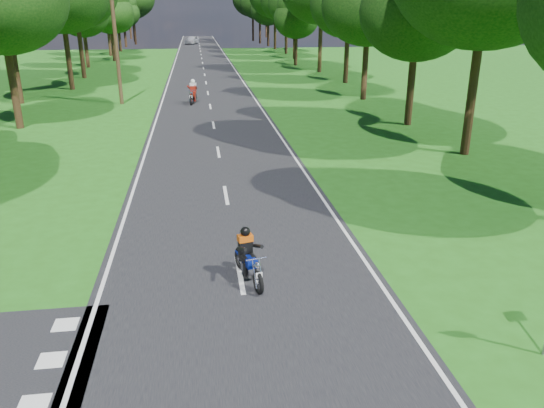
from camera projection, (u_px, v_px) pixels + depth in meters
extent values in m
plane|color=#215B15|center=(248.00, 319.00, 11.30)|extent=(160.00, 160.00, 0.00)
cube|color=black|center=(203.00, 68.00, 57.70)|extent=(7.00, 140.00, 0.02)
cube|color=silver|center=(240.00, 274.00, 13.15)|extent=(0.12, 2.00, 0.01)
cube|color=silver|center=(226.00, 195.00, 18.71)|extent=(0.12, 2.00, 0.01)
cube|color=silver|center=(218.00, 152.00, 24.28)|extent=(0.12, 2.00, 0.01)
cube|color=silver|center=(214.00, 125.00, 29.85)|extent=(0.12, 2.00, 0.01)
cube|color=silver|center=(210.00, 106.00, 35.42)|extent=(0.12, 2.00, 0.01)
cube|color=silver|center=(208.00, 93.00, 40.99)|extent=(0.12, 2.00, 0.01)
cube|color=silver|center=(206.00, 83.00, 46.56)|extent=(0.12, 2.00, 0.01)
cube|color=silver|center=(205.00, 75.00, 52.13)|extent=(0.12, 2.00, 0.01)
cube|color=silver|center=(203.00, 68.00, 57.70)|extent=(0.12, 2.00, 0.01)
cube|color=silver|center=(203.00, 63.00, 63.27)|extent=(0.12, 2.00, 0.01)
cube|color=silver|center=(202.00, 58.00, 68.83)|extent=(0.12, 2.00, 0.01)
cube|color=silver|center=(201.00, 55.00, 74.40)|extent=(0.12, 2.00, 0.01)
cube|color=silver|center=(200.00, 51.00, 79.97)|extent=(0.12, 2.00, 0.01)
cube|color=silver|center=(200.00, 48.00, 85.54)|extent=(0.12, 2.00, 0.01)
cube|color=silver|center=(200.00, 46.00, 91.11)|extent=(0.12, 2.00, 0.01)
cube|color=silver|center=(199.00, 44.00, 96.68)|extent=(0.12, 2.00, 0.01)
cube|color=silver|center=(199.00, 42.00, 102.25)|extent=(0.12, 2.00, 0.01)
cube|color=silver|center=(198.00, 40.00, 107.82)|extent=(0.12, 2.00, 0.01)
cube|color=silver|center=(198.00, 38.00, 113.39)|extent=(0.12, 2.00, 0.01)
cube|color=silver|center=(198.00, 37.00, 118.96)|extent=(0.12, 2.00, 0.01)
cube|color=silver|center=(173.00, 69.00, 57.27)|extent=(0.10, 140.00, 0.01)
cube|color=silver|center=(234.00, 68.00, 58.13)|extent=(0.10, 140.00, 0.01)
cube|color=silver|center=(33.00, 404.00, 8.84)|extent=(0.50, 0.50, 0.01)
cube|color=silver|center=(51.00, 360.00, 9.96)|extent=(0.50, 0.50, 0.01)
cube|color=silver|center=(66.00, 325.00, 11.07)|extent=(0.50, 0.50, 0.01)
cylinder|color=black|center=(14.00, 92.00, 28.50)|extent=(0.40, 0.40, 3.91)
cylinder|color=black|center=(17.00, 75.00, 36.04)|extent=(0.40, 0.40, 3.79)
ellipsoid|color=black|center=(5.00, 2.00, 34.41)|extent=(6.64, 6.64, 5.64)
cylinder|color=black|center=(69.00, 62.00, 42.17)|extent=(0.40, 0.40, 4.32)
cylinder|color=black|center=(82.00, 54.00, 49.06)|extent=(0.40, 0.40, 4.40)
cylinder|color=black|center=(87.00, 52.00, 58.08)|extent=(0.40, 0.40, 3.20)
ellipsoid|color=black|center=(82.00, 14.00, 56.71)|extent=(5.60, 5.60, 4.76)
cylinder|color=black|center=(113.00, 47.00, 65.17)|extent=(0.40, 0.40, 3.22)
ellipsoid|color=black|center=(110.00, 13.00, 63.78)|extent=(5.64, 5.64, 4.79)
cylinder|color=black|center=(110.00, 42.00, 72.10)|extent=(0.40, 0.40, 3.61)
ellipsoid|color=black|center=(106.00, 7.00, 70.55)|extent=(6.31, 6.31, 5.37)
cylinder|color=black|center=(120.00, 42.00, 79.57)|extent=(0.40, 0.40, 2.67)
ellipsoid|color=black|center=(118.00, 19.00, 78.43)|extent=(4.67, 4.67, 3.97)
ellipsoid|color=black|center=(117.00, 10.00, 77.98)|extent=(4.00, 4.00, 3.40)
ellipsoid|color=black|center=(116.00, 0.00, 77.52)|extent=(3.00, 3.00, 2.55)
cylinder|color=black|center=(125.00, 37.00, 87.97)|extent=(0.40, 0.40, 3.09)
ellipsoid|color=black|center=(123.00, 13.00, 86.65)|extent=(5.40, 5.40, 4.59)
ellipsoid|color=black|center=(122.00, 3.00, 86.12)|extent=(4.63, 4.63, 3.93)
cylinder|color=black|center=(135.00, 31.00, 93.90)|extent=(0.40, 0.40, 4.48)
cylinder|color=black|center=(134.00, 31.00, 102.16)|extent=(0.40, 0.40, 4.09)
ellipsoid|color=black|center=(132.00, 3.00, 100.40)|extent=(7.16, 7.16, 6.09)
cylinder|color=black|center=(471.00, 104.00, 23.27)|extent=(0.40, 0.40, 4.56)
cylinder|color=black|center=(410.00, 94.00, 29.46)|extent=(0.40, 0.40, 3.49)
ellipsoid|color=black|center=(418.00, 11.00, 27.96)|extent=(6.12, 6.12, 5.20)
cylinder|color=black|center=(365.00, 73.00, 37.69)|extent=(0.40, 0.40, 3.69)
ellipsoid|color=black|center=(369.00, 5.00, 36.11)|extent=(6.46, 6.46, 5.49)
cylinder|color=black|center=(346.00, 61.00, 46.03)|extent=(0.40, 0.40, 3.74)
ellipsoid|color=black|center=(349.00, 4.00, 44.42)|extent=(6.55, 6.55, 5.57)
cylinder|color=black|center=(320.00, 49.00, 53.52)|extent=(0.40, 0.40, 4.64)
cylinder|color=black|center=(296.00, 52.00, 60.36)|extent=(0.40, 0.40, 2.91)
ellipsoid|color=black|center=(296.00, 19.00, 59.11)|extent=(5.09, 5.09, 4.33)
ellipsoid|color=black|center=(296.00, 5.00, 58.61)|extent=(4.36, 4.36, 3.71)
cylinder|color=black|center=(295.00, 43.00, 67.29)|extent=(0.40, 0.40, 3.88)
ellipsoid|color=black|center=(295.00, 3.00, 65.62)|extent=(6.78, 6.78, 5.77)
cylinder|color=black|center=(286.00, 39.00, 75.14)|extent=(0.40, 0.40, 4.18)
ellipsoid|color=black|center=(287.00, 0.00, 73.35)|extent=(7.31, 7.31, 6.21)
cylinder|color=black|center=(275.00, 34.00, 83.34)|extent=(0.40, 0.40, 4.63)
cylinder|color=black|center=(268.00, 36.00, 90.31)|extent=(0.40, 0.40, 3.36)
ellipsoid|color=black|center=(268.00, 10.00, 88.87)|extent=(5.88, 5.88, 5.00)
ellipsoid|color=black|center=(268.00, 0.00, 88.29)|extent=(5.04, 5.04, 4.29)
cylinder|color=black|center=(260.00, 32.00, 96.82)|extent=(0.40, 0.40, 4.09)
ellipsoid|color=black|center=(260.00, 2.00, 95.07)|extent=(7.15, 7.15, 6.08)
cylinder|color=black|center=(253.00, 29.00, 103.89)|extent=(0.40, 0.40, 4.48)
cylinder|color=black|center=(130.00, 29.00, 110.90)|extent=(0.40, 0.40, 3.84)
ellipsoid|color=black|center=(128.00, 5.00, 109.25)|extent=(6.72, 6.72, 5.71)
cylinder|color=black|center=(266.00, 27.00, 116.48)|extent=(0.40, 0.40, 4.16)
ellipsoid|color=black|center=(266.00, 3.00, 114.70)|extent=(7.28, 7.28, 6.19)
cylinder|color=black|center=(110.00, 33.00, 96.77)|extent=(0.40, 0.40, 3.52)
ellipsoid|color=black|center=(108.00, 8.00, 95.26)|extent=(6.16, 6.16, 5.24)
cylinder|color=black|center=(286.00, 29.00, 103.69)|extent=(0.40, 0.40, 4.48)
cylinder|color=#382616|center=(116.00, 43.00, 35.11)|extent=(0.26, 0.26, 8.00)
imported|color=silver|center=(192.00, 40.00, 95.27)|extent=(2.91, 4.60, 1.46)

